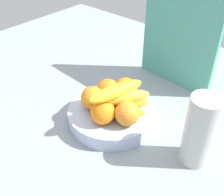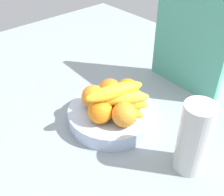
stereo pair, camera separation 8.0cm
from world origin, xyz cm
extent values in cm
cube|color=gray|center=(0.00, 0.00, -1.50)|extent=(180.00, 140.00, 3.00)
cylinder|color=#AEC0DE|center=(-2.88, 0.12, 2.26)|extent=(26.21, 26.21, 4.52)
sphere|color=orange|center=(-6.86, 2.80, 8.03)|extent=(7.01, 7.01, 7.01)
sphere|color=orange|center=(-7.54, -3.16, 8.03)|extent=(7.01, 7.01, 7.01)
sphere|color=orange|center=(-0.98, -5.88, 8.03)|extent=(7.01, 7.01, 7.01)
sphere|color=orange|center=(4.42, -1.91, 8.03)|extent=(7.01, 7.01, 7.01)
sphere|color=orange|center=(1.70, 2.85, 8.03)|extent=(7.01, 7.01, 7.01)
sphere|color=orange|center=(-3.29, 6.83, 8.03)|extent=(7.01, 7.01, 7.01)
ellipsoid|color=yellow|center=(-0.80, -0.27, 6.52)|extent=(17.39, 9.17, 4.00)
ellipsoid|color=gold|center=(0.48, -0.46, 8.72)|extent=(15.72, 13.81, 4.00)
ellipsoid|color=gold|center=(0.71, -0.62, 10.92)|extent=(13.60, 15.87, 4.00)
ellipsoid|color=yellow|center=(-0.28, -1.46, 13.12)|extent=(8.53, 17.44, 4.00)
cube|color=#4EA48D|center=(-0.52, 31.43, 18.00)|extent=(28.06, 3.24, 36.00)
cylinder|color=beige|center=(23.19, 2.82, 9.83)|extent=(7.68, 7.68, 19.66)
camera|label=1|loc=(39.75, -48.32, 56.67)|focal=44.62mm
camera|label=2|loc=(45.40, -42.69, 56.67)|focal=44.62mm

